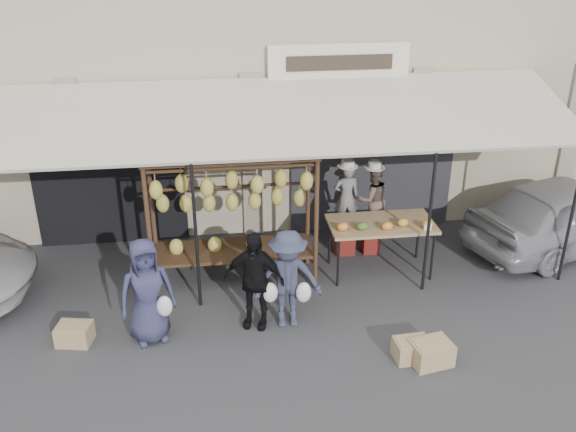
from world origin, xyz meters
The scene contains 16 objects.
ground_plane centered at (0.00, 0.00, 0.00)m, with size 90.00×90.00×0.00m, color #2D2D30.
shophouse centered at (0.00, 6.50, 3.65)m, with size 24.00×6.15×7.30m.
awning centered at (0.01, 2.28, 2.57)m, with size 10.00×2.35×2.92m.
banana_rack centered at (-0.44, 1.77, 1.56)m, with size 2.60×0.90×2.24m.
produce_table centered at (1.95, 1.75, 0.87)m, with size 1.70×0.90×1.04m.
vendor_left centered at (1.52, 2.51, 1.06)m, with size 0.43×0.28×1.19m, color slate.
vendor_right centered at (1.97, 2.49, 1.00)m, with size 0.59×0.46×1.21m, color brown.
customer_left centered at (-1.69, 0.38, 0.78)m, with size 0.76×0.49×1.55m, color #2C2E4E.
customer_mid centered at (-0.21, 0.54, 0.74)m, with size 0.87×0.36×1.49m, color black.
customer_right centered at (0.26, 0.48, 0.75)m, with size 0.97×0.56×1.50m, color #2E3347.
stool_left centered at (1.52, 2.51, 0.23)m, with size 0.33×0.33×0.46m, color maroon.
stool_right centered at (1.97, 2.49, 0.20)m, with size 0.28×0.28×0.40m, color maroon.
crate_near_a centered at (1.80, -0.52, 0.14)m, with size 0.46×0.35×0.28m, color tan.
crate_near_b centered at (2.02, -0.64, 0.16)m, with size 0.53×0.40×0.32m, color tan.
crate_far centered at (-2.73, 0.43, 0.14)m, with size 0.46×0.35×0.28m, color tan.
sedan centered at (5.44, 2.25, 0.65)m, with size 1.53×3.80×1.30m, color #97989C.
Camera 1 is at (-0.74, -7.21, 5.44)m, focal length 40.00 mm.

